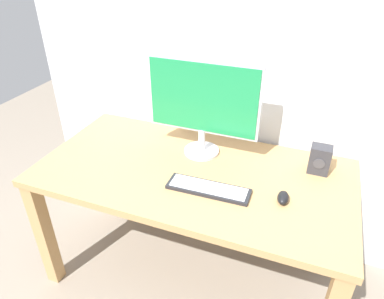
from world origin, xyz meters
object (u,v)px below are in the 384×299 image
(monitor, at_px, (203,103))
(mouse, at_px, (283,198))
(desk, at_px, (193,187))
(speaker_right, at_px, (320,159))
(keyboard_primary, at_px, (208,189))

(monitor, bearing_deg, mouse, -29.31)
(desk, height_order, speaker_right, speaker_right)
(keyboard_primary, height_order, speaker_right, speaker_right)
(desk, relative_size, monitor, 2.67)
(desk, height_order, keyboard_primary, keyboard_primary)
(desk, distance_m, mouse, 0.48)
(speaker_right, bearing_deg, mouse, -113.12)
(monitor, height_order, mouse, monitor)
(monitor, bearing_deg, speaker_right, 2.65)
(mouse, height_order, speaker_right, speaker_right)
(mouse, bearing_deg, keyboard_primary, -176.66)
(desk, distance_m, keyboard_primary, 0.21)
(mouse, bearing_deg, speaker_right, 62.68)
(monitor, xyz_separation_m, keyboard_primary, (0.14, -0.31, -0.28))
(monitor, xyz_separation_m, speaker_right, (0.60, 0.03, -0.21))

